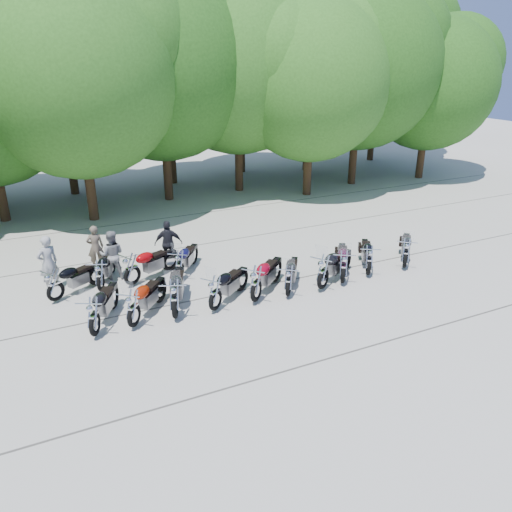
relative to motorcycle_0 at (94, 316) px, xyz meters
name	(u,v)px	position (x,y,z in m)	size (l,w,h in m)	color
ground	(278,307)	(5.21, -0.59, -0.65)	(90.00, 90.00, 0.00)	#9A968B
tree_3	(76,73)	(1.64, 10.65, 5.67)	(8.70, 8.70, 10.67)	#3A2614
tree_4	(160,64)	(5.75, 12.50, 5.98)	(9.13, 9.13, 11.20)	#3A2614
tree_5	(238,64)	(9.83, 12.61, 5.92)	(9.04, 9.04, 11.10)	#3A2614
tree_6	(311,81)	(12.77, 10.23, 5.16)	(8.00, 8.00, 9.82)	#3A2614
tree_7	(360,68)	(16.42, 11.19, 5.74)	(8.79, 8.79, 10.79)	#3A2614
tree_8	(430,84)	(21.05, 10.61, 4.82)	(7.53, 7.53, 9.25)	#3A2614
tree_11	(61,88)	(1.45, 15.84, 4.84)	(7.56, 7.56, 9.28)	#3A2614
tree_12	(167,80)	(7.01, 15.88, 5.07)	(7.88, 7.88, 9.67)	#3A2614
tree_13	(241,72)	(11.90, 16.89, 5.38)	(8.31, 8.31, 10.20)	#3A2614
tree_14	(309,76)	(15.89, 15.50, 5.18)	(8.02, 8.02, 9.84)	#3A2614
tree_15	(379,55)	(21.83, 16.43, 6.37)	(9.67, 9.67, 11.86)	#3A2614
motorcycle_0	(94,316)	(0.00, 0.00, 0.00)	(0.70, 2.31, 1.31)	black
motorcycle_1	(133,307)	(1.05, 0.01, 0.00)	(0.70, 2.30, 1.30)	maroon
motorcycle_2	(174,298)	(2.22, -0.01, 0.04)	(0.75, 2.45, 1.39)	black
motorcycle_3	(215,292)	(3.42, -0.07, -0.01)	(0.69, 2.26, 1.28)	black
motorcycle_4	(256,283)	(4.73, -0.09, 0.03)	(0.73, 2.41, 1.36)	maroon
motorcycle_5	(289,280)	(5.80, -0.19, -0.06)	(0.64, 2.11, 1.19)	black
motorcycle_6	(323,271)	(7.04, -0.24, 0.03)	(0.74, 2.42, 1.37)	black
motorcycle_7	(343,266)	(7.88, -0.12, 0.00)	(0.71, 2.32, 1.31)	#34071F
motorcycle_8	(369,259)	(9.04, 0.03, -0.03)	(0.67, 2.20, 1.24)	black
motorcycle_9	(406,252)	(10.59, -0.03, -0.02)	(0.68, 2.24, 1.27)	black
motorcycle_10	(55,284)	(-0.74, 2.60, -0.05)	(0.65, 2.15, 1.21)	black
motorcycle_11	(100,275)	(0.61, 2.73, -0.04)	(0.66, 2.16, 1.22)	black
motorcycle_12	(132,268)	(1.62, 2.72, -0.01)	(0.70, 2.29, 1.29)	#990509
motorcycle_13	(180,264)	(3.15, 2.47, -0.05)	(0.65, 2.13, 1.20)	#0E0C36
rider_0	(48,263)	(-0.79, 3.64, 0.26)	(0.67, 0.44, 1.83)	#949597
rider_1	(112,255)	(1.20, 3.68, 0.19)	(0.82, 0.64, 1.69)	gray
rider_2	(168,243)	(3.22, 3.92, 0.18)	(0.98, 0.41, 1.67)	black
rider_3	(95,247)	(0.83, 4.78, 0.14)	(0.58, 0.38, 1.59)	brown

